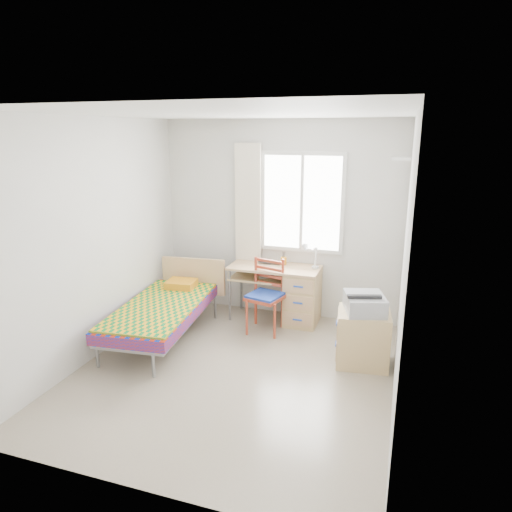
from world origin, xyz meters
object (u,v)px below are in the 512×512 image
(chair, at_px, (267,291))
(bed, at_px, (165,308))
(cabinet, at_px, (363,338))
(printer, at_px, (365,303))
(desk, at_px, (297,293))

(chair, bearing_deg, bed, -137.05)
(cabinet, relative_size, printer, 1.10)
(bed, relative_size, printer, 3.50)
(desk, height_order, printer, printer)
(printer, bearing_deg, desk, 120.64)
(chair, bearing_deg, cabinet, -8.36)
(bed, xyz_separation_m, desk, (1.41, 0.96, 0.01))
(chair, xyz_separation_m, printer, (1.23, -0.51, 0.18))
(desk, distance_m, cabinet, 1.27)
(cabinet, bearing_deg, chair, 150.98)
(desk, distance_m, chair, 0.49)
(bed, height_order, desk, bed)
(desk, relative_size, chair, 1.28)
(chair, relative_size, cabinet, 1.53)
(bed, distance_m, cabinet, 2.34)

